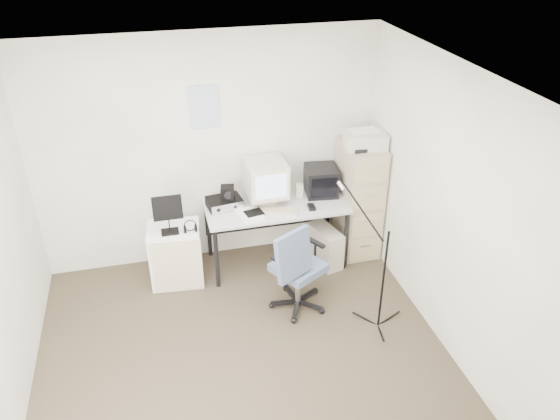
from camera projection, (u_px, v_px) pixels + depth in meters
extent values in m
cube|color=#423626|center=(246.00, 363.00, 4.81)|extent=(3.60, 3.60, 0.01)
cube|color=white|center=(234.00, 85.00, 3.56)|extent=(3.60, 3.60, 0.01)
cube|color=white|center=(209.00, 152.00, 5.70)|extent=(3.60, 0.02, 2.50)
cube|color=white|center=(452.00, 216.00, 4.57)|extent=(0.02, 3.60, 2.50)
cube|color=white|center=(204.00, 107.00, 5.43)|extent=(0.30, 0.02, 0.44)
cube|color=#B4A38C|center=(358.00, 199.00, 6.06)|extent=(0.40, 0.60, 1.30)
cube|color=#BEB99B|center=(365.00, 140.00, 5.64)|extent=(0.47, 0.36, 0.16)
cube|color=silver|center=(276.00, 233.00, 5.98)|extent=(1.50, 0.70, 0.73)
cube|color=#BEB99B|center=(266.00, 182.00, 5.75)|extent=(0.43, 0.45, 0.46)
cube|color=black|center=(321.00, 180.00, 5.94)|extent=(0.38, 0.39, 0.31)
cube|color=beige|center=(300.00, 190.00, 5.92)|extent=(0.09, 0.09, 0.14)
cube|color=#BEB99B|center=(278.00, 211.00, 5.64)|extent=(0.43, 0.27, 0.02)
cube|color=black|center=(311.00, 207.00, 5.71)|extent=(0.08, 0.12, 0.04)
cube|color=black|center=(224.00, 203.00, 5.72)|extent=(0.39, 0.30, 0.10)
cube|color=black|center=(227.00, 192.00, 5.67)|extent=(0.16, 0.15, 0.14)
cube|color=white|center=(250.00, 214.00, 5.59)|extent=(0.28, 0.34, 0.02)
cube|color=#BEB99B|center=(325.00, 246.00, 6.03)|extent=(0.31, 0.50, 0.43)
cube|color=slate|center=(298.00, 266.00, 5.24)|extent=(0.77, 0.77, 0.98)
cube|color=white|center=(176.00, 254.00, 5.70)|extent=(0.56, 0.47, 0.65)
cube|color=black|center=(168.00, 214.00, 5.36)|extent=(0.32, 0.22, 0.42)
torus|color=black|center=(190.00, 228.00, 5.45)|extent=(0.18, 0.18, 0.03)
cylinder|color=black|center=(385.00, 266.00, 4.89)|extent=(0.03, 0.03, 1.39)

